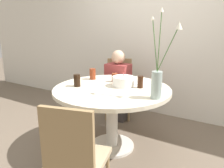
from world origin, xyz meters
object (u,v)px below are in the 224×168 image
(side_plate, at_px, (141,83))
(drink_glass_0, at_px, (140,82))
(drink_glass_1, at_px, (77,80))
(person_boy, at_px, (118,88))
(chair_far_back, at_px, (119,85))
(flower_vase, at_px, (158,77))
(drink_glass_3, at_px, (93,74))
(chair_right_flank, at_px, (75,155))
(drink_glass_2, at_px, (115,78))
(birthday_cake, at_px, (123,81))

(side_plate, height_order, drink_glass_0, drink_glass_0)
(drink_glass_1, relative_size, person_boy, 0.13)
(chair_far_back, bearing_deg, flower_vase, -70.41)
(drink_glass_3, bearing_deg, chair_right_flank, -59.85)
(chair_right_flank, distance_m, drink_glass_1, 1.05)
(drink_glass_1, bearing_deg, drink_glass_2, 57.56)
(side_plate, relative_size, drink_glass_1, 1.32)
(drink_glass_2, bearing_deg, chair_right_flank, -72.93)
(birthday_cake, xyz_separation_m, side_plate, (0.13, 0.20, -0.05))
(drink_glass_1, height_order, drink_glass_2, drink_glass_1)
(drink_glass_2, bearing_deg, flower_vase, -26.95)
(birthday_cake, height_order, drink_glass_2, birthday_cake)
(drink_glass_1, xyz_separation_m, drink_glass_3, (-0.05, 0.36, 0.00))
(chair_far_back, xyz_separation_m, drink_glass_1, (0.05, -1.05, 0.30))
(chair_right_flank, bearing_deg, birthday_cake, -95.52)
(chair_right_flank, bearing_deg, drink_glass_0, -105.85)
(flower_vase, xyz_separation_m, drink_glass_2, (-0.66, 0.34, -0.16))
(birthday_cake, height_order, drink_glass_3, birthday_cake)
(side_plate, bearing_deg, flower_vase, -50.37)
(chair_right_flank, xyz_separation_m, drink_glass_0, (0.01, 1.10, 0.30))
(chair_right_flank, xyz_separation_m, drink_glass_2, (-0.36, 1.19, 0.28))
(chair_far_back, xyz_separation_m, drink_glass_2, (0.31, -0.65, 0.28))
(chair_right_flank, distance_m, drink_glass_0, 1.14)
(chair_far_back, height_order, flower_vase, flower_vase)
(birthday_cake, relative_size, side_plate, 1.36)
(chair_right_flank, distance_m, side_plate, 1.29)
(flower_vase, height_order, side_plate, flower_vase)
(chair_far_back, xyz_separation_m, drink_glass_0, (0.68, -0.74, 0.30))
(flower_vase, bearing_deg, drink_glass_3, 162.87)
(drink_glass_3, bearing_deg, person_boy, 83.34)
(drink_glass_1, bearing_deg, birthday_cake, 32.86)
(flower_vase, xyz_separation_m, side_plate, (-0.35, 0.42, -0.20))
(drink_glass_1, xyz_separation_m, person_boy, (0.02, 0.91, -0.31))
(drink_glass_1, distance_m, drink_glass_2, 0.48)
(birthday_cake, bearing_deg, drink_glass_1, -147.14)
(chair_far_back, bearing_deg, birthday_cake, -82.53)
(birthday_cake, xyz_separation_m, drink_glass_1, (-0.44, -0.28, 0.01))
(drink_glass_2, distance_m, person_boy, 0.63)
(chair_far_back, xyz_separation_m, side_plate, (0.62, -0.57, 0.24))
(flower_vase, bearing_deg, drink_glass_2, 153.05)
(chair_far_back, xyz_separation_m, person_boy, (0.07, -0.15, -0.01))
(side_plate, distance_m, drink_glass_1, 0.75)
(drink_glass_2, relative_size, person_boy, 0.10)
(birthday_cake, bearing_deg, chair_right_flank, -80.26)
(birthday_cake, height_order, drink_glass_0, birthday_cake)
(drink_glass_1, bearing_deg, drink_glass_3, 97.47)
(drink_glass_2, height_order, person_boy, person_boy)
(chair_right_flank, height_order, drink_glass_1, chair_right_flank)
(drink_glass_1, xyz_separation_m, drink_glass_2, (0.25, 0.40, -0.02))
(person_boy, bearing_deg, drink_glass_2, -64.85)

